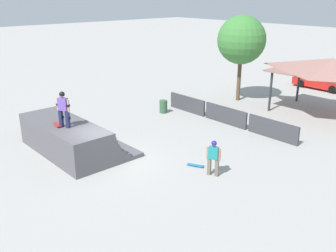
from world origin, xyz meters
name	(u,v)px	position (x,y,z in m)	size (l,w,h in m)	color
ground_plane	(107,163)	(0.00, 0.00, 0.00)	(160.00, 160.00, 0.00)	#A3A09B
quarter_pipe_ramp	(70,138)	(-2.36, -0.58, 0.72)	(5.85, 3.72, 1.61)	#565459
skater_on_deck	(63,107)	(-1.73, -1.08, 2.60)	(0.72, 0.50, 1.73)	#1E2347
skateboard_on_deck	(57,125)	(-2.16, -1.27, 1.67)	(0.85, 0.36, 0.09)	green
bystander_walking	(214,155)	(4.18, 2.81, 0.96)	(0.62, 0.37, 1.64)	#6B6051
skateboard_on_ground	(196,165)	(3.08, 2.88, 0.06)	(0.80, 0.52, 0.09)	blue
barrier_fence	(226,115)	(0.05, 8.61, 0.53)	(9.83, 0.12, 1.05)	#3D3D42
pavilion_shelter	(332,67)	(3.45, 14.68, 3.21)	(7.34, 4.23, 3.76)	#2D2D33
tree_beside_pavilion	(241,40)	(-2.77, 13.44, 4.43)	(3.46, 3.46, 6.18)	brown
trash_bin	(163,107)	(-4.16, 7.23, 0.42)	(0.52, 0.52, 0.85)	#385B3D
parked_car_red	(321,82)	(-0.33, 21.43, 0.60)	(4.55, 1.79, 1.27)	red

